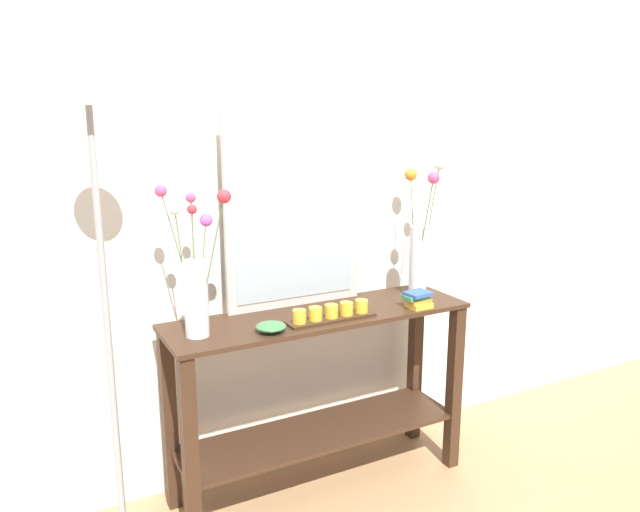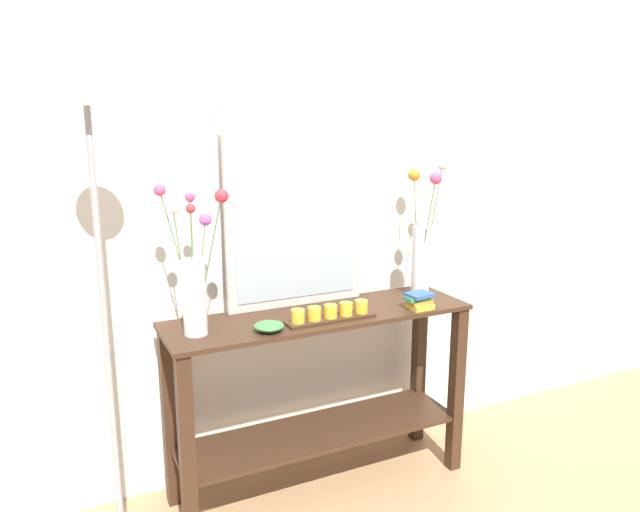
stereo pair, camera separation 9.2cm
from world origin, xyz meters
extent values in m
cube|color=#A87F56|center=(0.00, 0.00, -0.01)|extent=(7.00, 6.00, 0.02)
cube|color=silver|center=(0.00, 0.31, 1.35)|extent=(6.40, 0.08, 2.70)
cube|color=#382316|center=(0.00, 0.00, 0.82)|extent=(1.35, 0.39, 0.02)
cube|color=#382316|center=(0.00, 0.00, 0.27)|extent=(1.29, 0.35, 0.02)
cube|color=#382316|center=(-0.64, -0.15, 0.40)|extent=(0.06, 0.06, 0.81)
cube|color=#382316|center=(0.64, -0.15, 0.40)|extent=(0.06, 0.06, 0.81)
cube|color=#382316|center=(-0.64, 0.15, 0.40)|extent=(0.06, 0.06, 0.81)
cube|color=#382316|center=(0.64, 0.15, 0.40)|extent=(0.06, 0.06, 0.81)
cube|color=#B7B2AD|center=(-0.04, 0.16, 1.27)|extent=(0.64, 0.03, 0.88)
cube|color=#9EADB7|center=(-0.04, 0.15, 1.27)|extent=(0.56, 0.00, 0.80)
cylinder|color=silver|center=(-0.55, -0.02, 0.98)|extent=(0.09, 0.09, 0.30)
cylinder|color=#4C753D|center=(-0.51, 0.02, 1.06)|extent=(0.08, 0.09, 0.42)
sphere|color=#B24CB7|center=(-0.47, 0.07, 1.26)|extent=(0.05, 0.05, 0.05)
cylinder|color=#4C753D|center=(-0.50, -0.06, 1.11)|extent=(0.10, 0.10, 0.53)
sphere|color=red|center=(-0.45, -0.11, 1.38)|extent=(0.05, 0.05, 0.05)
cylinder|color=#4C753D|center=(-0.59, -0.01, 1.09)|extent=(0.05, 0.01, 0.48)
sphere|color=silver|center=(-0.61, -0.01, 1.33)|extent=(0.04, 0.04, 0.04)
cylinder|color=#4C753D|center=(-0.59, 0.00, 1.12)|extent=(0.12, 0.07, 0.55)
sphere|color=#EA4275|center=(-0.65, 0.03, 1.39)|extent=(0.05, 0.05, 0.05)
cylinder|color=#4C753D|center=(-0.53, 0.03, 1.10)|extent=(0.02, 0.07, 0.51)
sphere|color=#EA4275|center=(-0.53, 0.06, 1.36)|extent=(0.04, 0.04, 0.04)
cylinder|color=#4C753D|center=(-0.55, -0.01, 1.09)|extent=(0.01, 0.01, 0.48)
sphere|color=red|center=(-0.55, -0.01, 1.32)|extent=(0.04, 0.04, 0.04)
cylinder|color=silver|center=(0.53, 0.02, 1.00)|extent=(0.08, 0.08, 0.34)
cylinder|color=#4C753D|center=(0.52, -0.02, 1.12)|extent=(0.01, 0.12, 0.55)
sphere|color=#EA4275|center=(0.52, -0.08, 1.40)|extent=(0.05, 0.05, 0.05)
cylinder|color=#4C753D|center=(0.58, 0.01, 1.15)|extent=(0.07, 0.05, 0.60)
sphere|color=silver|center=(0.61, -0.01, 1.45)|extent=(0.05, 0.05, 0.05)
cylinder|color=#4C753D|center=(0.54, 0.08, 1.12)|extent=(0.03, 0.12, 0.55)
sphere|color=orange|center=(0.56, 0.14, 1.39)|extent=(0.06, 0.06, 0.06)
cube|color=#382316|center=(0.00, -0.10, 0.83)|extent=(0.39, 0.09, 0.01)
cylinder|color=gold|center=(-0.15, -0.10, 0.87)|extent=(0.06, 0.06, 0.05)
cylinder|color=gold|center=(-0.07, -0.10, 0.87)|extent=(0.06, 0.06, 0.05)
cylinder|color=gold|center=(0.00, -0.10, 0.87)|extent=(0.06, 0.06, 0.05)
cylinder|color=gold|center=(0.07, -0.10, 0.87)|extent=(0.06, 0.06, 0.05)
cylinder|color=gold|center=(0.15, -0.10, 0.87)|extent=(0.06, 0.06, 0.05)
cylinder|color=#38703D|center=(-0.28, -0.12, 0.83)|extent=(0.05, 0.05, 0.01)
ellipsoid|color=#38703D|center=(-0.28, -0.12, 0.85)|extent=(0.12, 0.12, 0.03)
cube|color=gold|center=(0.43, -0.13, 0.84)|extent=(0.10, 0.09, 0.02)
cube|color=orange|center=(0.43, -0.12, 0.86)|extent=(0.10, 0.08, 0.01)
cube|color=#388E56|center=(0.42, -0.12, 0.88)|extent=(0.11, 0.07, 0.02)
cube|color=#2D519E|center=(0.43, -0.13, 0.89)|extent=(0.12, 0.10, 0.01)
cylinder|color=#9E9EA3|center=(-0.89, -0.06, 0.86)|extent=(0.02, 0.02, 1.68)
cone|color=beige|center=(-0.89, -0.06, 1.75)|extent=(0.18, 0.18, 0.10)
camera|label=1|loc=(-1.17, -2.22, 1.66)|focal=34.07mm
camera|label=2|loc=(-1.09, -2.26, 1.66)|focal=34.07mm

